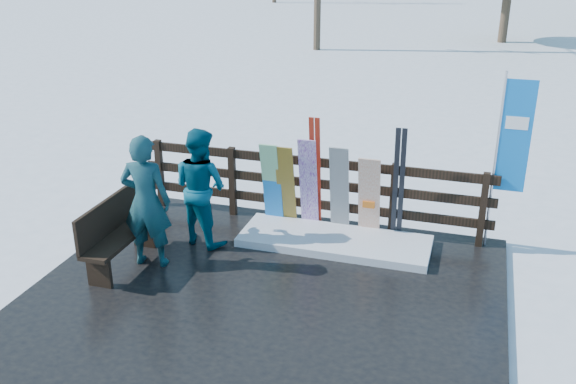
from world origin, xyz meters
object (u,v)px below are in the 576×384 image
(snowboard_1, at_px, (271,184))
(snowboard_4, at_px, (339,191))
(rental_flag, at_px, (510,143))
(bench, at_px, (116,231))
(snowboard_3, at_px, (309,185))
(person_back, at_px, (200,187))
(snowboard_0, at_px, (272,185))
(person_front, at_px, (146,202))
(snowboard_5, at_px, (369,198))
(snowboard_2, at_px, (286,187))

(snowboard_1, xyz_separation_m, snowboard_4, (1.08, -0.00, 0.02))
(snowboard_1, bearing_deg, rental_flag, 4.52)
(bench, xyz_separation_m, snowboard_3, (2.23, 1.85, 0.24))
(snowboard_3, distance_m, person_back, 1.64)
(bench, xyz_separation_m, snowboard_4, (2.71, 1.85, 0.20))
(snowboard_1, height_order, snowboard_3, snowboard_3)
(snowboard_0, height_order, snowboard_4, snowboard_4)
(snowboard_3, bearing_deg, person_back, -149.54)
(person_front, bearing_deg, bench, 15.05)
(bench, distance_m, snowboard_5, 3.67)
(snowboard_1, xyz_separation_m, snowboard_5, (1.53, -0.00, -0.04))
(person_front, xyz_separation_m, person_back, (0.41, 0.85, -0.06))
(snowboard_5, distance_m, rental_flag, 2.13)
(rental_flag, bearing_deg, snowboard_3, -174.53)
(snowboard_3, xyz_separation_m, person_front, (-1.82, -1.68, 0.18))
(snowboard_4, distance_m, snowboard_5, 0.46)
(snowboard_1, relative_size, snowboard_2, 1.02)
(snowboard_5, bearing_deg, bench, -149.76)
(snowboard_1, bearing_deg, snowboard_3, -0.00)
(bench, xyz_separation_m, snowboard_0, (1.65, 1.85, 0.16))
(snowboard_0, bearing_deg, person_front, -126.48)
(snowboard_3, relative_size, person_back, 0.88)
(snowboard_2, bearing_deg, person_front, -131.11)
(snowboard_2, bearing_deg, snowboard_5, 0.00)
(snowboard_0, distance_m, person_front, 2.10)
(snowboard_3, bearing_deg, snowboard_1, 180.00)
(snowboard_3, height_order, snowboard_4, snowboard_3)
(snowboard_2, bearing_deg, bench, -135.40)
(snowboard_5, height_order, rental_flag, rental_flag)
(snowboard_2, height_order, person_back, person_back)
(person_back, bearing_deg, snowboard_0, -116.16)
(snowboard_1, distance_m, snowboard_3, 0.60)
(snowboard_0, xyz_separation_m, person_front, (-1.24, -1.68, 0.26))
(snowboard_1, height_order, person_back, person_back)
(person_front, bearing_deg, snowboard_4, -151.31)
(snowboard_5, relative_size, person_back, 0.76)
(snowboard_1, bearing_deg, snowboard_2, -0.00)
(bench, distance_m, snowboard_2, 2.63)
(person_front, distance_m, person_back, 0.95)
(snowboard_0, xyz_separation_m, rental_flag, (3.40, 0.27, 0.93))
(snowboard_1, height_order, rental_flag, rental_flag)
(snowboard_5, bearing_deg, snowboard_0, 180.00)
(bench, distance_m, person_back, 1.36)
(bench, relative_size, snowboard_3, 0.97)
(snowboard_0, bearing_deg, snowboard_4, -0.00)
(bench, bearing_deg, person_back, 51.05)
(snowboard_5, bearing_deg, rental_flag, 8.16)
(snowboard_4, bearing_deg, bench, -145.77)
(snowboard_0, xyz_separation_m, snowboard_5, (1.52, 0.00, -0.02))
(bench, xyz_separation_m, person_front, (0.41, 0.17, 0.42))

